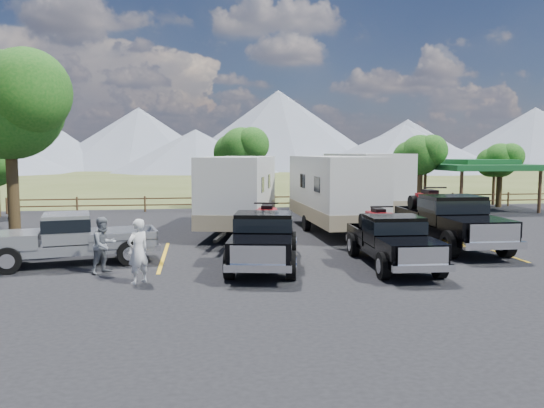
{
  "coord_description": "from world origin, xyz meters",
  "views": [
    {
      "loc": [
        -4.8,
        -14.56,
        3.66
      ],
      "look_at": [
        -1.85,
        6.36,
        1.6
      ],
      "focal_mm": 35.0,
      "sensor_mm": 36.0,
      "label": 1
    }
  ],
  "objects": [
    {
      "name": "ground",
      "position": [
        0.0,
        0.0,
        0.0
      ],
      "size": [
        320.0,
        320.0,
        0.0
      ],
      "primitive_type": "plane",
      "color": "#465222",
      "rests_on": "ground"
    },
    {
      "name": "asphalt_lot",
      "position": [
        0.0,
        3.0,
        0.02
      ],
      "size": [
        44.0,
        34.0,
        0.04
      ],
      "primitive_type": "cube",
      "color": "black",
      "rests_on": "ground"
    },
    {
      "name": "stall_lines",
      "position": [
        0.0,
        4.0,
        0.04
      ],
      "size": [
        12.12,
        5.5,
        0.01
      ],
      "color": "gold",
      "rests_on": "asphalt_lot"
    },
    {
      "name": "tree_big_nw",
      "position": [
        -12.55,
        9.03,
        5.6
      ],
      "size": [
        5.54,
        5.18,
        7.84
      ],
      "color": "#2F2212",
      "rests_on": "ground"
    },
    {
      "name": "tree_ne_a",
      "position": [
        8.97,
        17.01,
        3.48
      ],
      "size": [
        3.11,
        2.92,
        4.76
      ],
      "color": "#2F2212",
      "rests_on": "ground"
    },
    {
      "name": "tree_ne_b",
      "position": [
        14.98,
        18.01,
        3.13
      ],
      "size": [
        2.77,
        2.59,
        4.27
      ],
      "color": "#2F2212",
      "rests_on": "ground"
    },
    {
      "name": "tree_north",
      "position": [
        -2.03,
        19.02,
        3.83
      ],
      "size": [
        3.46,
        3.24,
        5.25
      ],
      "color": "#2F2212",
      "rests_on": "ground"
    },
    {
      "name": "rail_fence",
      "position": [
        2.0,
        18.5,
        0.61
      ],
      "size": [
        36.12,
        0.12,
        1.0
      ],
      "color": "brown",
      "rests_on": "ground"
    },
    {
      "name": "pavilion",
      "position": [
        13.0,
        17.0,
        2.79
      ],
      "size": [
        6.2,
        6.2,
        3.22
      ],
      "color": "brown",
      "rests_on": "ground"
    },
    {
      "name": "mountain_range",
      "position": [
        -7.63,
        105.98,
        7.87
      ],
      "size": [
        209.0,
        71.0,
        20.0
      ],
      "color": "slate",
      "rests_on": "ground"
    },
    {
      "name": "rig_left",
      "position": [
        -2.7,
        2.13,
        0.97
      ],
      "size": [
        2.87,
        6.01,
        1.93
      ],
      "rotation": [
        0.0,
        0.0,
        -0.19
      ],
      "color": "black",
      "rests_on": "asphalt_lot"
    },
    {
      "name": "rig_center",
      "position": [
        1.33,
        1.52,
        0.91
      ],
      "size": [
        2.11,
        5.51,
        1.81
      ],
      "rotation": [
        0.0,
        0.0,
        -0.05
      ],
      "color": "black",
      "rests_on": "asphalt_lot"
    },
    {
      "name": "rig_right",
      "position": [
        4.78,
        4.54,
        1.11
      ],
      "size": [
        2.46,
        6.7,
        2.22
      ],
      "rotation": [
        0.0,
        0.0,
        -0.02
      ],
      "color": "black",
      "rests_on": "asphalt_lot"
    },
    {
      "name": "trailer_left",
      "position": [
        -2.89,
        9.49,
        1.83
      ],
      "size": [
        4.31,
        9.88,
        3.43
      ],
      "rotation": [
        0.0,
        0.0,
        -0.23
      ],
      "color": "silver",
      "rests_on": "asphalt_lot"
    },
    {
      "name": "trailer_center",
      "position": [
        1.36,
        8.93,
        1.84
      ],
      "size": [
        2.71,
        9.89,
        3.44
      ],
      "rotation": [
        0.0,
        0.0,
        0.02
      ],
      "color": "silver",
      "rests_on": "asphalt_lot"
    },
    {
      "name": "trailer_right",
      "position": [
        4.49,
        14.16,
        1.9
      ],
      "size": [
        2.76,
        10.2,
        3.55
      ],
      "rotation": [
        0.0,
        0.0,
        0.01
      ],
      "color": "silver",
      "rests_on": "asphalt_lot"
    },
    {
      "name": "pickup_silver",
      "position": [
        -8.86,
        3.14,
        0.9
      ],
      "size": [
        5.77,
        2.84,
        1.66
      ],
      "rotation": [
        0.0,
        0.0,
        -1.37
      ],
      "color": "gray",
      "rests_on": "asphalt_lot"
    },
    {
      "name": "person_a",
      "position": [
        -6.45,
        0.25,
        0.94
      ],
      "size": [
        0.78,
        0.76,
        1.8
      ],
      "primitive_type": "imported",
      "rotation": [
        0.0,
        0.0,
        3.86
      ],
      "color": "silver",
      "rests_on": "asphalt_lot"
    },
    {
      "name": "person_b",
      "position": [
        -7.61,
        1.7,
        0.89
      ],
      "size": [
        1.03,
        1.04,
        1.7
      ],
      "primitive_type": "imported",
      "rotation": [
        0.0,
        0.0,
        0.82
      ],
      "color": "slate",
      "rests_on": "asphalt_lot"
    }
  ]
}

